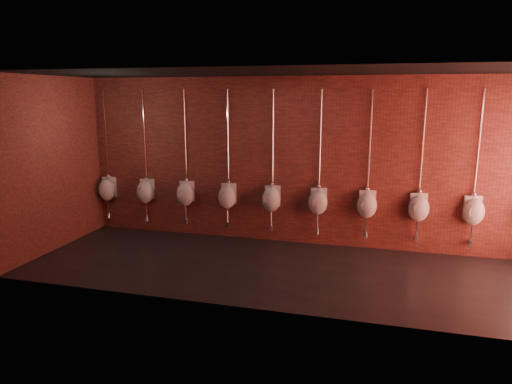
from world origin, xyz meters
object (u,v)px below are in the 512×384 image
Objects in this scene: urinal_5 at (318,201)px; urinal_8 at (473,211)px; urinal_4 at (271,199)px; urinal_7 at (419,207)px; urinal_2 at (185,194)px; urinal_6 at (367,204)px; urinal_0 at (107,189)px; urinal_3 at (227,196)px; urinal_1 at (145,191)px.

urinal_5 is 1.00× the size of urinal_8.
urinal_4 is 0.90m from urinal_5.
urinal_7 is 0.90m from urinal_8.
urinal_6 is (3.62, 0.00, 0.00)m from urinal_2.
urinal_8 is at bearing 0.00° from urinal_0.
urinal_0 is 2.71m from urinal_3.
urinal_6 is 1.81m from urinal_8.
urinal_0 is at bearing 180.00° from urinal_1.
urinal_4 is at bearing 180.00° from urinal_5.
urinal_4 is 2.71m from urinal_7.
urinal_4 and urinal_6 have the same top height.
urinal_4 is (3.62, 0.00, 0.00)m from urinal_0.
urinal_3 is 3.62m from urinal_7.
urinal_3 is at bearing 0.00° from urinal_0.
urinal_3 is (1.81, 0.00, 0.00)m from urinal_1.
urinal_7 is at bearing 0.00° from urinal_3.
urinal_2 is at bearing 180.00° from urinal_8.
urinal_1 is 1.81m from urinal_3.
urinal_0 and urinal_2 have the same top height.
urinal_5 is (1.81, 0.00, 0.00)m from urinal_3.
urinal_6 is at bearing 0.00° from urinal_3.
urinal_2 is 5.42m from urinal_8.
urinal_2 is at bearing 180.00° from urinal_3.
urinal_3 is at bearing 0.00° from urinal_1.
urinal_3 is at bearing 180.00° from urinal_8.
urinal_6 is at bearing 0.00° from urinal_2.
urinal_5 is (2.71, 0.00, 0.00)m from urinal_2.
urinal_2 is (1.81, 0.00, 0.00)m from urinal_0.
urinal_8 is (6.33, 0.00, 0.00)m from urinal_1.
urinal_3 is at bearing 180.00° from urinal_4.
urinal_2 is 1.00× the size of urinal_4.
urinal_7 is 1.00× the size of urinal_8.
urinal_0 is at bearing 180.00° from urinal_3.
urinal_1 is 1.00× the size of urinal_4.
urinal_4 is 1.81m from urinal_6.
urinal_5 is 1.00× the size of urinal_6.
urinal_1 is 5.42m from urinal_7.
urinal_1 is at bearing 0.00° from urinal_0.
urinal_3 is at bearing 0.00° from urinal_2.
urinal_6 and urinal_8 have the same top height.
urinal_2 is 0.90m from urinal_3.
urinal_7 is (0.90, 0.00, 0.00)m from urinal_6.
urinal_2 is 1.00× the size of urinal_6.
urinal_4 is 1.00× the size of urinal_8.
urinal_2 is 1.00× the size of urinal_5.
urinal_2 is 1.00× the size of urinal_8.
urinal_0 is 7.23m from urinal_8.
urinal_3 is 4.52m from urinal_8.
urinal_7 is (6.33, 0.00, 0.00)m from urinal_0.
urinal_0 is at bearing 180.00° from urinal_7.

